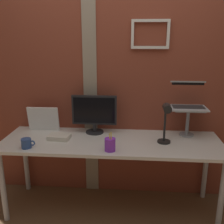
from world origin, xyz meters
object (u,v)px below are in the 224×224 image
at_px(monitor, 94,112).
at_px(coffee_mug, 27,143).
at_px(whiteboard_panel, 43,119).
at_px(pen_cup, 110,145).
at_px(desk_lamp, 166,119).
at_px(laptop, 188,100).

bearing_deg(monitor, coffee_mug, -141.65).
height_order(whiteboard_panel, pen_cup, whiteboard_panel).
bearing_deg(desk_lamp, monitor, 159.20).
bearing_deg(whiteboard_panel, monitor, -2.10).
relative_size(laptop, whiteboard_panel, 1.07).
height_order(laptop, desk_lamp, laptop).
relative_size(monitor, whiteboard_panel, 1.39).
distance_m(monitor, whiteboard_panel, 0.54).
bearing_deg(monitor, laptop, 4.51).
bearing_deg(monitor, desk_lamp, -20.80).
relative_size(whiteboard_panel, pen_cup, 1.80).
distance_m(monitor, coffee_mug, 0.71).
bearing_deg(coffee_mug, whiteboard_panel, 89.35).
relative_size(desk_lamp, coffee_mug, 3.14).
xyz_separation_m(whiteboard_panel, coffee_mug, (-0.01, -0.44, -0.08)).
xyz_separation_m(monitor, pen_cup, (0.19, -0.42, -0.16)).
xyz_separation_m(whiteboard_panel, pen_cup, (0.73, -0.44, -0.07)).
bearing_deg(monitor, pen_cup, -65.38).
bearing_deg(laptop, pen_cup, -145.35).
relative_size(monitor, laptop, 1.30).
bearing_deg(desk_lamp, coffee_mug, -171.99).
xyz_separation_m(laptop, pen_cup, (-0.72, -0.50, -0.28)).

